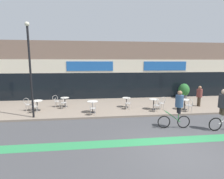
% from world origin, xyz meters
% --- Properties ---
extents(ground_plane, '(120.00, 120.00, 0.00)m').
position_xyz_m(ground_plane, '(0.00, 0.00, 0.00)').
color(ground_plane, '#424244').
extents(sidewalk_slab, '(40.00, 5.50, 0.12)m').
position_xyz_m(sidewalk_slab, '(0.00, 7.25, 0.06)').
color(sidewalk_slab, gray).
rests_on(sidewalk_slab, ground).
extents(storefront_facade, '(40.00, 4.06, 5.33)m').
position_xyz_m(storefront_facade, '(0.00, 11.96, 2.66)').
color(storefront_facade, '#7F6656').
rests_on(storefront_facade, ground).
extents(bike_lane_stripe, '(36.00, 0.70, 0.01)m').
position_xyz_m(bike_lane_stripe, '(0.00, 1.06, 0.00)').
color(bike_lane_stripe, '#2D844C').
rests_on(bike_lane_stripe, ground).
extents(bistro_table_0, '(0.76, 0.76, 0.71)m').
position_xyz_m(bistro_table_0, '(-7.23, 6.46, 0.63)').
color(bistro_table_0, black).
rests_on(bistro_table_0, sidewalk_slab).
extents(bistro_table_1, '(0.63, 0.63, 0.70)m').
position_xyz_m(bistro_table_1, '(-5.46, 7.32, 0.62)').
color(bistro_table_1, black).
rests_on(bistro_table_1, sidewalk_slab).
extents(bistro_table_2, '(0.72, 0.72, 0.78)m').
position_xyz_m(bistro_table_2, '(-3.37, 5.48, 0.68)').
color(bistro_table_2, black).
rests_on(bistro_table_2, sidewalk_slab).
extents(bistro_table_3, '(0.61, 0.61, 0.73)m').
position_xyz_m(bistro_table_3, '(-0.85, 6.62, 0.63)').
color(bistro_table_3, black).
rests_on(bistro_table_3, sidewalk_slab).
extents(bistro_table_4, '(0.67, 0.67, 0.75)m').
position_xyz_m(bistro_table_4, '(0.97, 5.78, 0.65)').
color(bistro_table_4, black).
rests_on(bistro_table_4, sidewalk_slab).
extents(bistro_table_5, '(0.68, 0.68, 0.73)m').
position_xyz_m(bistro_table_5, '(3.16, 5.50, 0.64)').
color(bistro_table_5, black).
rests_on(bistro_table_5, sidewalk_slab).
extents(cafe_chair_0_near, '(0.41, 0.58, 0.90)m').
position_xyz_m(cafe_chair_0_near, '(-7.23, 5.83, 0.64)').
color(cafe_chair_0_near, '#B7B2AD').
rests_on(cafe_chair_0_near, sidewalk_slab).
extents(cafe_chair_0_side, '(0.60, 0.45, 0.90)m').
position_xyz_m(cafe_chair_0_side, '(-7.86, 6.47, 0.64)').
color(cafe_chair_0_side, '#B7B2AD').
rests_on(cafe_chair_0_side, sidewalk_slab).
extents(cafe_chair_1_near, '(0.42, 0.58, 0.90)m').
position_xyz_m(cafe_chair_1_near, '(-5.45, 6.70, 0.64)').
color(cafe_chair_1_near, '#B7B2AD').
rests_on(cafe_chair_1_near, sidewalk_slab).
extents(cafe_chair_1_side, '(0.58, 0.42, 0.90)m').
position_xyz_m(cafe_chair_1_side, '(-6.08, 7.33, 0.64)').
color(cafe_chair_1_side, '#B7B2AD').
rests_on(cafe_chair_1_side, sidewalk_slab).
extents(cafe_chair_2_near, '(0.42, 0.59, 0.90)m').
position_xyz_m(cafe_chair_2_near, '(-3.37, 4.86, 0.64)').
color(cafe_chair_2_near, '#B7B2AD').
rests_on(cafe_chair_2_near, sidewalk_slab).
extents(cafe_chair_3_near, '(0.40, 0.58, 0.90)m').
position_xyz_m(cafe_chair_3_near, '(-0.85, 5.99, 0.64)').
color(cafe_chair_3_near, '#B7B2AD').
rests_on(cafe_chair_3_near, sidewalk_slab).
extents(cafe_chair_4_near, '(0.44, 0.59, 0.90)m').
position_xyz_m(cafe_chair_4_near, '(0.98, 5.16, 0.64)').
color(cafe_chair_4_near, '#B7B2AD').
rests_on(cafe_chair_4_near, sidewalk_slab).
extents(cafe_chair_4_side, '(0.60, 0.45, 0.90)m').
position_xyz_m(cafe_chair_4_side, '(1.60, 5.79, 0.64)').
color(cafe_chair_4_side, '#B7B2AD').
rests_on(cafe_chair_4_side, sidewalk_slab).
extents(cafe_chair_5_near, '(0.44, 0.60, 0.90)m').
position_xyz_m(cafe_chair_5_near, '(3.17, 4.88, 0.64)').
color(cafe_chair_5_near, '#B7B2AD').
rests_on(cafe_chair_5_near, sidewalk_slab).
extents(planter_pot, '(0.99, 0.99, 1.38)m').
position_xyz_m(planter_pot, '(5.17, 9.29, 0.84)').
color(planter_pot, '#4C4C51').
rests_on(planter_pot, sidewalk_slab).
extents(lamp_post, '(0.26, 0.26, 5.63)m').
position_xyz_m(lamp_post, '(-7.00, 4.88, 3.34)').
color(lamp_post, black).
rests_on(lamp_post, sidewalk_slab).
extents(cyclist_0, '(1.73, 0.53, 2.02)m').
position_xyz_m(cyclist_0, '(1.04, 2.45, 1.14)').
color(cyclist_0, black).
rests_on(cyclist_0, ground).
extents(cyclist_2, '(1.79, 0.50, 2.15)m').
position_xyz_m(cyclist_2, '(3.16, 1.84, 1.24)').
color(cyclist_2, black).
rests_on(cyclist_2, ground).
extents(pedestrian_near_end, '(0.47, 0.47, 1.57)m').
position_xyz_m(pedestrian_near_end, '(4.76, 6.27, 1.05)').
color(pedestrian_near_end, '#4C3D2D').
rests_on(pedestrian_near_end, sidewalk_slab).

